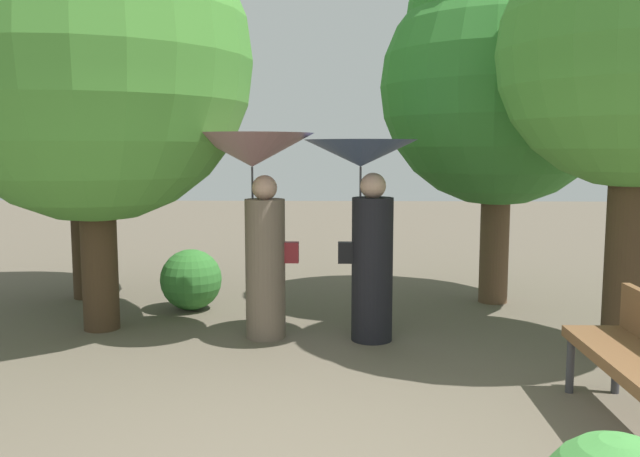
% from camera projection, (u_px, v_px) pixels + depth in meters
% --- Properties ---
extents(person_left, '(1.18, 1.18, 1.98)m').
position_uv_depth(person_left, '(257.00, 188.00, 6.27)').
color(person_left, '#6B5B4C').
rests_on(person_left, ground).
extents(person_right, '(1.06, 1.06, 1.91)m').
position_uv_depth(person_right, '(366.00, 204.00, 6.19)').
color(person_right, black).
rests_on(person_right, ground).
extents(tree_near_left, '(2.91, 2.91, 4.26)m').
position_uv_depth(tree_near_left, '(78.00, 79.00, 7.84)').
color(tree_near_left, '#42301E').
rests_on(tree_near_left, ground).
extents(tree_near_right, '(2.76, 2.76, 4.32)m').
position_uv_depth(tree_near_right, '(500.00, 68.00, 7.60)').
color(tree_near_right, brown).
rests_on(tree_near_right, ground).
extents(tree_mid_left, '(3.16, 3.16, 4.66)m').
position_uv_depth(tree_mid_left, '(90.00, 36.00, 6.40)').
color(tree_mid_left, '#42301E').
rests_on(tree_mid_left, ground).
extents(tree_mid_right, '(2.37, 2.37, 4.33)m').
position_uv_depth(tree_mid_right, '(639.00, 24.00, 5.60)').
color(tree_mid_right, '#42301E').
rests_on(tree_mid_right, ground).
extents(bush_path_right, '(0.70, 0.70, 0.70)m').
position_uv_depth(bush_path_right, '(191.00, 280.00, 7.51)').
color(bush_path_right, '#387F33').
rests_on(bush_path_right, ground).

